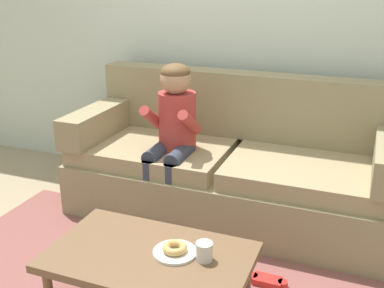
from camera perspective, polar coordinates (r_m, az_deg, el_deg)
ground at (r=2.85m, az=-3.09°, el=-15.41°), size 10.00×10.00×0.00m
wall_back at (r=3.64m, az=5.95°, el=16.04°), size 8.00×0.10×2.80m
couch at (r=3.34m, az=4.91°, el=-2.94°), size 2.25×0.90×0.98m
coffee_table at (r=2.30m, az=-5.22°, el=-14.10°), size 0.97×0.59×0.40m
person_child at (r=3.16m, az=-2.38°, el=1.96°), size 0.34×0.58×1.10m
plate at (r=2.27m, az=-2.11°, el=-13.13°), size 0.21×0.21×0.01m
donut at (r=2.25m, az=-2.12°, el=-12.60°), size 0.12×0.12×0.04m
mug at (r=2.20m, az=1.51°, el=-13.03°), size 0.08×0.08×0.09m
toy_controller at (r=2.76m, az=9.25°, el=-16.33°), size 0.23×0.09×0.05m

